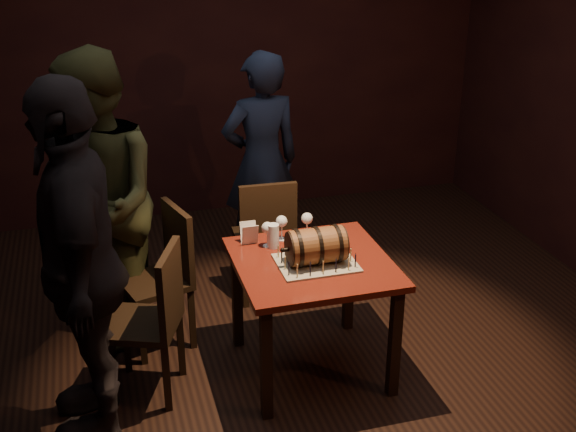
# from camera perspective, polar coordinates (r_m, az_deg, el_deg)

# --- Properties ---
(room_shell) EXTENTS (5.04, 5.04, 2.80)m
(room_shell) POSITION_cam_1_polar(r_m,az_deg,el_deg) (4.10, -0.15, 5.47)
(room_shell) COLOR black
(room_shell) RESTS_ON ground
(pub_table) EXTENTS (0.90, 0.90, 0.75)m
(pub_table) POSITION_cam_1_polar(r_m,az_deg,el_deg) (4.28, 1.92, -4.84)
(pub_table) COLOR #4D130C
(pub_table) RESTS_ON ground
(cake_board) EXTENTS (0.45, 0.35, 0.01)m
(cake_board) POSITION_cam_1_polar(r_m,az_deg,el_deg) (4.18, 2.24, -3.73)
(cake_board) COLOR #9E9780
(cake_board) RESTS_ON pub_table
(barrel_cake) EXTENTS (0.38, 0.23, 0.23)m
(barrel_cake) POSITION_cam_1_polar(r_m,az_deg,el_deg) (4.13, 2.26, -2.37)
(barrel_cake) COLOR brown
(barrel_cake) RESTS_ON cake_board
(birthday_candles) EXTENTS (0.40, 0.30, 0.09)m
(birthday_candles) POSITION_cam_1_polar(r_m,az_deg,el_deg) (4.16, 2.25, -3.16)
(birthday_candles) COLOR #E8D48B
(birthday_candles) RESTS_ON cake_board
(wine_glass_left) EXTENTS (0.07, 0.07, 0.16)m
(wine_glass_left) POSITION_cam_1_polar(r_m,az_deg,el_deg) (4.34, -1.64, -1.02)
(wine_glass_left) COLOR silver
(wine_glass_left) RESTS_ON pub_table
(wine_glass_mid) EXTENTS (0.07, 0.07, 0.16)m
(wine_glass_mid) POSITION_cam_1_polar(r_m,az_deg,el_deg) (4.43, -0.51, -0.51)
(wine_glass_mid) COLOR silver
(wine_glass_mid) RESTS_ON pub_table
(wine_glass_right) EXTENTS (0.07, 0.07, 0.16)m
(wine_glass_right) POSITION_cam_1_polar(r_m,az_deg,el_deg) (4.47, 1.51, -0.28)
(wine_glass_right) COLOR silver
(wine_glass_right) RESTS_ON pub_table
(pint_of_ale) EXTENTS (0.07, 0.07, 0.15)m
(pint_of_ale) POSITION_cam_1_polar(r_m,az_deg,el_deg) (4.35, -1.18, -1.62)
(pint_of_ale) COLOR silver
(pint_of_ale) RESTS_ON pub_table
(menu_card) EXTENTS (0.10, 0.05, 0.13)m
(menu_card) POSITION_cam_1_polar(r_m,az_deg,el_deg) (4.41, -3.08, -1.41)
(menu_card) COLOR white
(menu_card) RESTS_ON pub_table
(chair_back) EXTENTS (0.42, 0.42, 0.93)m
(chair_back) POSITION_cam_1_polar(r_m,az_deg,el_deg) (5.10, -1.78, -1.37)
(chair_back) COLOR black
(chair_back) RESTS_ON ground
(chair_left_rear) EXTENTS (0.50, 0.50, 0.93)m
(chair_left_rear) POSITION_cam_1_polar(r_m,az_deg,el_deg) (4.68, -9.67, -4.17)
(chair_left_rear) COLOR black
(chair_left_rear) RESTS_ON ground
(chair_left_front) EXTENTS (0.52, 0.52, 0.93)m
(chair_left_front) POSITION_cam_1_polar(r_m,az_deg,el_deg) (4.20, -10.46, -7.66)
(chair_left_front) COLOR black
(chair_left_front) RESTS_ON ground
(person_back) EXTENTS (0.67, 0.48, 1.70)m
(person_back) POSITION_cam_1_polar(r_m,az_deg,el_deg) (5.51, -2.11, 4.25)
(person_back) COLOR #1B2337
(person_back) RESTS_ON ground
(person_left_rear) EXTENTS (0.88, 1.05, 1.91)m
(person_left_rear) POSITION_cam_1_polar(r_m,az_deg,el_deg) (4.64, -14.76, 1.02)
(person_left_rear) COLOR #3F3F1F
(person_left_rear) RESTS_ON ground
(person_left_front) EXTENTS (0.51, 1.16, 1.96)m
(person_left_front) POSITION_cam_1_polar(r_m,az_deg,el_deg) (3.83, -16.10, -3.66)
(person_left_front) COLOR black
(person_left_front) RESTS_ON ground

